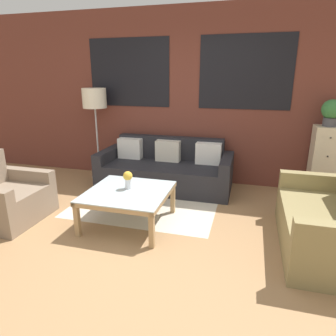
{
  "coord_description": "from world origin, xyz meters",
  "views": [
    {
      "loc": [
        1.08,
        -2.51,
        1.76
      ],
      "look_at": [
        0.05,
        1.25,
        0.55
      ],
      "focal_mm": 32.0,
      "sensor_mm": 36.0,
      "label": 1
    }
  ],
  "objects_px": {
    "couch_dark": "(166,170)",
    "armchair_corner": "(6,199)",
    "settee_vintage": "(329,223)",
    "flower_vase": "(128,178)",
    "floor_lamp": "(95,101)",
    "potted_plant": "(332,112)",
    "coffee_table": "(128,195)",
    "drawer_cabinet": "(323,162)"
  },
  "relations": [
    {
      "from": "couch_dark",
      "to": "armchair_corner",
      "type": "xyz_separation_m",
      "value": [
        -1.62,
        -1.66,
        -0.01
      ]
    },
    {
      "from": "settee_vintage",
      "to": "flower_vase",
      "type": "height_order",
      "value": "settee_vintage"
    },
    {
      "from": "floor_lamp",
      "to": "settee_vintage",
      "type": "bearing_deg",
      "value": -23.92
    },
    {
      "from": "potted_plant",
      "to": "coffee_table",
      "type": "bearing_deg",
      "value": -146.89
    },
    {
      "from": "coffee_table",
      "to": "flower_vase",
      "type": "distance_m",
      "value": 0.2
    },
    {
      "from": "potted_plant",
      "to": "drawer_cabinet",
      "type": "bearing_deg",
      "value": -90.0
    },
    {
      "from": "armchair_corner",
      "to": "flower_vase",
      "type": "relative_size",
      "value": 3.96
    },
    {
      "from": "coffee_table",
      "to": "drawer_cabinet",
      "type": "height_order",
      "value": "drawer_cabinet"
    },
    {
      "from": "potted_plant",
      "to": "armchair_corner",
      "type": "bearing_deg",
      "value": -154.63
    },
    {
      "from": "settee_vintage",
      "to": "armchair_corner",
      "type": "relative_size",
      "value": 1.72
    },
    {
      "from": "floor_lamp",
      "to": "armchair_corner",
      "type": "bearing_deg",
      "value": -100.56
    },
    {
      "from": "floor_lamp",
      "to": "couch_dark",
      "type": "bearing_deg",
      "value": -6.86
    },
    {
      "from": "couch_dark",
      "to": "flower_vase",
      "type": "distance_m",
      "value": 1.33
    },
    {
      "from": "coffee_table",
      "to": "potted_plant",
      "type": "height_order",
      "value": "potted_plant"
    },
    {
      "from": "flower_vase",
      "to": "armchair_corner",
      "type": "bearing_deg",
      "value": -166.5
    },
    {
      "from": "coffee_table",
      "to": "floor_lamp",
      "type": "distance_m",
      "value": 2.16
    },
    {
      "from": "floor_lamp",
      "to": "potted_plant",
      "type": "bearing_deg",
      "value": 1.23
    },
    {
      "from": "couch_dark",
      "to": "floor_lamp",
      "type": "distance_m",
      "value": 1.67
    },
    {
      "from": "settee_vintage",
      "to": "floor_lamp",
      "type": "distance_m",
      "value": 3.88
    },
    {
      "from": "armchair_corner",
      "to": "settee_vintage",
      "type": "bearing_deg",
      "value": 4.46
    },
    {
      "from": "armchair_corner",
      "to": "floor_lamp",
      "type": "distance_m",
      "value": 2.13
    },
    {
      "from": "couch_dark",
      "to": "settee_vintage",
      "type": "height_order",
      "value": "settee_vintage"
    },
    {
      "from": "armchair_corner",
      "to": "drawer_cabinet",
      "type": "relative_size",
      "value": 0.82
    },
    {
      "from": "armchair_corner",
      "to": "coffee_table",
      "type": "xyz_separation_m",
      "value": [
        1.54,
        0.29,
        0.1
      ]
    },
    {
      "from": "couch_dark",
      "to": "potted_plant",
      "type": "distance_m",
      "value": 2.57
    },
    {
      "from": "floor_lamp",
      "to": "flower_vase",
      "type": "distance_m",
      "value": 2.02
    },
    {
      "from": "settee_vintage",
      "to": "drawer_cabinet",
      "type": "relative_size",
      "value": 1.41
    },
    {
      "from": "couch_dark",
      "to": "potted_plant",
      "type": "xyz_separation_m",
      "value": [
        2.36,
        0.23,
        0.99
      ]
    },
    {
      "from": "coffee_table",
      "to": "potted_plant",
      "type": "relative_size",
      "value": 2.55
    },
    {
      "from": "settee_vintage",
      "to": "floor_lamp",
      "type": "xyz_separation_m",
      "value": [
        -3.42,
        1.52,
        1.03
      ]
    },
    {
      "from": "coffee_table",
      "to": "drawer_cabinet",
      "type": "bearing_deg",
      "value": 33.11
    },
    {
      "from": "armchair_corner",
      "to": "floor_lamp",
      "type": "bearing_deg",
      "value": 79.44
    },
    {
      "from": "couch_dark",
      "to": "potted_plant",
      "type": "relative_size",
      "value": 5.62
    },
    {
      "from": "armchair_corner",
      "to": "flower_vase",
      "type": "bearing_deg",
      "value": 13.5
    },
    {
      "from": "coffee_table",
      "to": "potted_plant",
      "type": "bearing_deg",
      "value": 33.11
    },
    {
      "from": "drawer_cabinet",
      "to": "potted_plant",
      "type": "xyz_separation_m",
      "value": [
        0.0,
        0.0,
        0.74
      ]
    },
    {
      "from": "settee_vintage",
      "to": "flower_vase",
      "type": "relative_size",
      "value": 6.81
    },
    {
      "from": "floor_lamp",
      "to": "drawer_cabinet",
      "type": "distance_m",
      "value": 3.74
    },
    {
      "from": "flower_vase",
      "to": "coffee_table",
      "type": "bearing_deg",
      "value": -69.32
    },
    {
      "from": "floor_lamp",
      "to": "potted_plant",
      "type": "height_order",
      "value": "floor_lamp"
    },
    {
      "from": "armchair_corner",
      "to": "potted_plant",
      "type": "height_order",
      "value": "potted_plant"
    },
    {
      "from": "couch_dark",
      "to": "coffee_table",
      "type": "bearing_deg",
      "value": -93.5
    }
  ]
}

